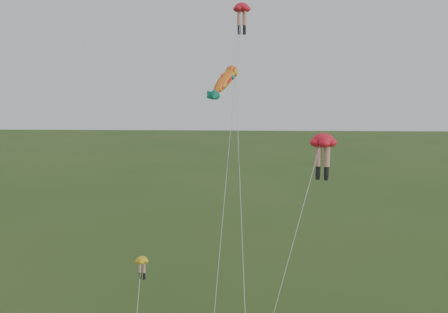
{
  "coord_description": "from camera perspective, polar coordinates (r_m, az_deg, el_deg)",
  "views": [
    {
      "loc": [
        1.58,
        -26.02,
        17.71
      ],
      "look_at": [
        0.26,
        6.0,
        12.78
      ],
      "focal_mm": 40.0,
      "sensor_mm": 36.0,
      "label": 1
    }
  ],
  "objects": [
    {
      "name": "legs_kite_red_high",
      "position": [
        38.14,
        1.99,
        15.76
      ],
      "size": [
        2.72,
        13.89,
        23.37
      ],
      "rotation": [
        0.0,
        0.0,
        0.29
      ],
      "color": "red",
      "rests_on": "ground"
    },
    {
      "name": "legs_kite_red_mid",
      "position": [
        29.88,
        11.17,
        1.18
      ],
      "size": [
        5.6,
        6.49,
        14.63
      ],
      "rotation": [
        0.0,
        0.0,
        -0.31
      ],
      "color": "red",
      "rests_on": "ground"
    },
    {
      "name": "legs_kite_yellow",
      "position": [
        29.78,
        -9.48,
        -12.94
      ],
      "size": [
        0.97,
        6.45,
        7.59
      ],
      "rotation": [
        0.0,
        0.0,
        -0.23
      ],
      "color": "gold",
      "rests_on": "ground"
    },
    {
      "name": "fish_kite",
      "position": [
        33.67,
        0.17,
        8.58
      ],
      "size": [
        2.9,
        9.51,
        18.93
      ],
      "rotation": [
        0.61,
        0.0,
        -0.57
      ],
      "color": "gold",
      "rests_on": "ground"
    }
  ]
}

